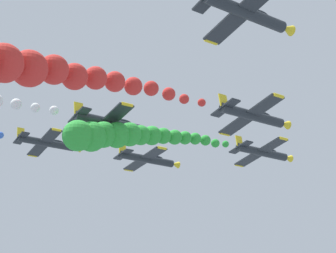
{
  "coord_description": "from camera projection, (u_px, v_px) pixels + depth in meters",
  "views": [
    {
      "loc": [
        53.9,
        -37.12,
        82.53
      ],
      "look_at": [
        0.0,
        0.0,
        105.53
      ],
      "focal_mm": 59.09,
      "sensor_mm": 36.0,
      "label": 1
    }
  ],
  "objects": [
    {
      "name": "smoke_trail_lead",
      "position": [
        119.0,
        136.0,
        63.81
      ],
      "size": [
        3.9,
        24.41,
        5.69
      ],
      "color": "green"
    },
    {
      "name": "airplane_left_outer",
      "position": [
        112.0,
        123.0,
        65.27
      ],
      "size": [
        9.46,
        10.35,
        2.9
      ],
      "rotation": [
        0.0,
        -0.18,
        0.0
      ],
      "color": "#23282D"
    },
    {
      "name": "airplane_left_inner",
      "position": [
        148.0,
        159.0,
        81.33
      ],
      "size": [
        9.53,
        10.35,
        2.65
      ],
      "rotation": [
        0.0,
        -0.13,
        0.0
      ],
      "color": "#23282D"
    },
    {
      "name": "airplane_trailing",
      "position": [
        247.0,
        13.0,
        48.8
      ],
      "size": [
        9.45,
        10.35,
        2.96
      ],
      "rotation": [
        0.0,
        -0.2,
        0.0
      ],
      "color": "#23282D"
    },
    {
      "name": "airplane_right_inner",
      "position": [
        254.0,
        116.0,
        62.53
      ],
      "size": [
        9.45,
        10.35,
        2.95
      ],
      "rotation": [
        0.0,
        -0.2,
        0.0
      ],
      "color": "#23282D"
    },
    {
      "name": "smoke_trail_right_inner",
      "position": [
        7.0,
        65.0,
        38.19
      ],
      "size": [
        14.31,
        32.61,
        9.99
      ],
      "color": "red"
    },
    {
      "name": "airplane_right_outer",
      "position": [
        48.0,
        143.0,
        84.67
      ],
      "size": [
        9.45,
        10.35,
        2.94
      ],
      "rotation": [
        0.0,
        -0.19,
        0.0
      ],
      "color": "#23282D"
    },
    {
      "name": "airplane_lead",
      "position": [
        263.0,
        152.0,
        77.85
      ],
      "size": [
        9.47,
        10.35,
        2.89
      ],
      "rotation": [
        0.0,
        -0.18,
        0.0
      ],
      "color": "#23282D"
    }
  ]
}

